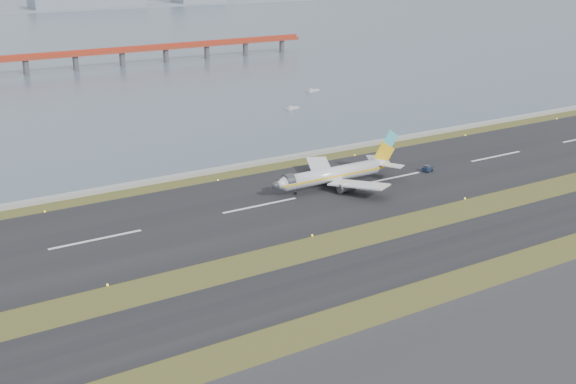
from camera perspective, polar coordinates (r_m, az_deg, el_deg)
name	(u,v)px	position (r m, az deg, el deg)	size (l,w,h in m)	color
ground	(332,248)	(149.07, 3.52, -4.47)	(1000.00, 1000.00, 0.00)	#3C4819
apron_strip	(552,377)	(114.06, 20.10, -13.58)	(1000.00, 50.00, 0.10)	#2B2B2D
taxiway_strip	(368,269)	(140.32, 6.36, -6.09)	(1000.00, 18.00, 0.10)	black
runway_strip	(260,206)	(172.59, -2.22, -1.08)	(1000.00, 45.00, 0.10)	black
seawall	(206,172)	(197.75, -6.53, 1.58)	(1000.00, 2.50, 1.00)	#999994
red_pier	(75,55)	(378.28, -16.48, 10.33)	(260.00, 5.00, 10.20)	#A6321C
airliner	(337,174)	(185.54, 3.86, 1.45)	(38.52, 32.89, 12.80)	white
pushback_tug	(427,169)	(201.69, 10.96, 1.83)	(3.28, 2.35, 1.91)	#141F37
workboat_near	(292,108)	(274.80, 0.32, 6.64)	(6.30, 3.56, 1.46)	#B9BABE
workboat_far	(312,91)	(308.83, 1.95, 8.01)	(6.46, 3.21, 1.50)	#B9BABE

